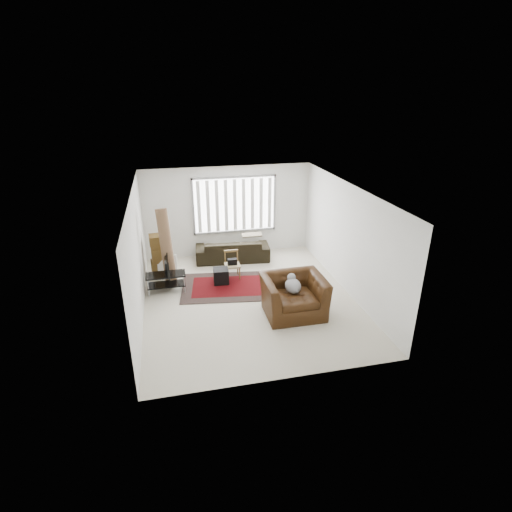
{
  "coord_description": "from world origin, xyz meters",
  "views": [
    {
      "loc": [
        -1.73,
        -8.44,
        4.81
      ],
      "look_at": [
        0.22,
        0.16,
        1.05
      ],
      "focal_mm": 28.0,
      "sensor_mm": 36.0,
      "label": 1
    }
  ],
  "objects_px": {
    "moving_boxes": "(160,257)",
    "armchair": "(294,293)",
    "tv_stand": "(166,279)",
    "sofa": "(233,247)",
    "side_chair": "(232,263)"
  },
  "relations": [
    {
      "from": "sofa",
      "to": "side_chair",
      "type": "bearing_deg",
      "value": 85.43
    },
    {
      "from": "moving_boxes",
      "to": "armchair",
      "type": "bearing_deg",
      "value": -42.66
    },
    {
      "from": "tv_stand",
      "to": "sofa",
      "type": "xyz_separation_m",
      "value": [
        1.97,
        1.62,
        0.06
      ]
    },
    {
      "from": "tv_stand",
      "to": "side_chair",
      "type": "xyz_separation_m",
      "value": [
        1.76,
        0.42,
        0.07
      ]
    },
    {
      "from": "armchair",
      "to": "moving_boxes",
      "type": "bearing_deg",
      "value": 137.6
    },
    {
      "from": "side_chair",
      "to": "armchair",
      "type": "height_order",
      "value": "armchair"
    },
    {
      "from": "sofa",
      "to": "side_chair",
      "type": "relative_size",
      "value": 2.89
    },
    {
      "from": "tv_stand",
      "to": "sofa",
      "type": "height_order",
      "value": "sofa"
    },
    {
      "from": "moving_boxes",
      "to": "armchair",
      "type": "height_order",
      "value": "moving_boxes"
    },
    {
      "from": "tv_stand",
      "to": "side_chair",
      "type": "relative_size",
      "value": 1.3
    },
    {
      "from": "tv_stand",
      "to": "moving_boxes",
      "type": "bearing_deg",
      "value": 97.89
    },
    {
      "from": "moving_boxes",
      "to": "armchair",
      "type": "distance_m",
      "value": 4.0
    },
    {
      "from": "tv_stand",
      "to": "armchair",
      "type": "height_order",
      "value": "armchair"
    },
    {
      "from": "moving_boxes",
      "to": "side_chair",
      "type": "distance_m",
      "value": 1.99
    },
    {
      "from": "tv_stand",
      "to": "side_chair",
      "type": "height_order",
      "value": "side_chair"
    }
  ]
}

